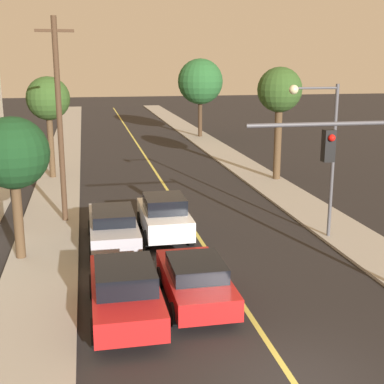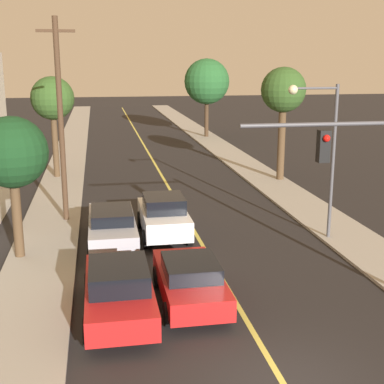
{
  "view_description": "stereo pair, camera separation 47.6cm",
  "coord_description": "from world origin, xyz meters",
  "px_view_note": "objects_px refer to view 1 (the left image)",
  "views": [
    {
      "loc": [
        -4.35,
        -9.78,
        7.08
      ],
      "look_at": [
        0.0,
        12.03,
        1.6
      ],
      "focal_mm": 50.0,
      "sensor_mm": 36.0,
      "label": 1
    },
    {
      "loc": [
        -3.88,
        -9.86,
        7.08
      ],
      "look_at": [
        0.0,
        12.03,
        1.6
      ],
      "focal_mm": 50.0,
      "sensor_mm": 36.0,
      "label": 2
    }
  ],
  "objects_px": {
    "utility_pole_left": "(59,118)",
    "car_near_lane_front": "(195,280)",
    "car_near_lane_second": "(164,216)",
    "tree_right_far": "(200,82)",
    "car_outer_lane_second": "(113,226)",
    "streetlamp_right": "(322,138)",
    "car_outer_lane_front": "(125,290)",
    "tree_right_near": "(280,92)",
    "tree_left_near": "(13,154)",
    "tree_left_far": "(48,100)",
    "traffic_signal_mast": "(378,173)"
  },
  "relations": [
    {
      "from": "tree_left_near",
      "to": "car_outer_lane_second",
      "type": "bearing_deg",
      "value": 15.76
    },
    {
      "from": "tree_right_far",
      "to": "traffic_signal_mast",
      "type": "bearing_deg",
      "value": -93.81
    },
    {
      "from": "car_outer_lane_second",
      "to": "tree_left_near",
      "type": "height_order",
      "value": "tree_left_near"
    },
    {
      "from": "car_near_lane_second",
      "to": "tree_right_near",
      "type": "relative_size",
      "value": 0.64
    },
    {
      "from": "tree_right_near",
      "to": "car_near_lane_second",
      "type": "bearing_deg",
      "value": -131.84
    },
    {
      "from": "tree_left_far",
      "to": "tree_left_near",
      "type": "bearing_deg",
      "value": -91.69
    },
    {
      "from": "car_outer_lane_front",
      "to": "streetlamp_right",
      "type": "xyz_separation_m",
      "value": [
        8.13,
        5.34,
        3.3
      ]
    },
    {
      "from": "traffic_signal_mast",
      "to": "tree_left_near",
      "type": "relative_size",
      "value": 1.08
    },
    {
      "from": "car_outer_lane_front",
      "to": "tree_left_near",
      "type": "bearing_deg",
      "value": 122.94
    },
    {
      "from": "utility_pole_left",
      "to": "car_outer_lane_front",
      "type": "bearing_deg",
      "value": -78.64
    },
    {
      "from": "utility_pole_left",
      "to": "tree_left_near",
      "type": "bearing_deg",
      "value": -107.77
    },
    {
      "from": "car_near_lane_front",
      "to": "tree_right_near",
      "type": "height_order",
      "value": "tree_right_near"
    },
    {
      "from": "car_near_lane_second",
      "to": "streetlamp_right",
      "type": "bearing_deg",
      "value": -14.56
    },
    {
      "from": "car_near_lane_second",
      "to": "tree_right_far",
      "type": "bearing_deg",
      "value": 74.99
    },
    {
      "from": "car_near_lane_front",
      "to": "car_outer_lane_second",
      "type": "distance_m",
      "value": 6.02
    },
    {
      "from": "car_near_lane_front",
      "to": "tree_left_far",
      "type": "height_order",
      "value": "tree_left_far"
    },
    {
      "from": "traffic_signal_mast",
      "to": "tree_left_near",
      "type": "height_order",
      "value": "traffic_signal_mast"
    },
    {
      "from": "car_outer_lane_second",
      "to": "tree_left_far",
      "type": "bearing_deg",
      "value": 102.88
    },
    {
      "from": "tree_right_far",
      "to": "car_outer_lane_second",
      "type": "bearing_deg",
      "value": -108.52
    },
    {
      "from": "traffic_signal_mast",
      "to": "tree_left_far",
      "type": "relative_size",
      "value": 0.91
    },
    {
      "from": "car_outer_lane_front",
      "to": "tree_left_near",
      "type": "height_order",
      "value": "tree_left_near"
    },
    {
      "from": "utility_pole_left",
      "to": "tree_right_near",
      "type": "xyz_separation_m",
      "value": [
        12.29,
        6.35,
        0.63
      ]
    },
    {
      "from": "car_outer_lane_second",
      "to": "tree_right_near",
      "type": "relative_size",
      "value": 0.76
    },
    {
      "from": "car_outer_lane_second",
      "to": "tree_right_far",
      "type": "height_order",
      "value": "tree_right_far"
    },
    {
      "from": "tree_left_far",
      "to": "tree_right_near",
      "type": "xyz_separation_m",
      "value": [
        13.32,
        -3.15,
        0.48
      ]
    },
    {
      "from": "car_near_lane_front",
      "to": "tree_right_far",
      "type": "relative_size",
      "value": 0.6
    },
    {
      "from": "car_outer_lane_front",
      "to": "traffic_signal_mast",
      "type": "xyz_separation_m",
      "value": [
        7.36,
        -0.18,
        3.09
      ]
    },
    {
      "from": "tree_right_near",
      "to": "tree_right_far",
      "type": "bearing_deg",
      "value": 91.88
    },
    {
      "from": "utility_pole_left",
      "to": "streetlamp_right",
      "type": "bearing_deg",
      "value": -23.47
    },
    {
      "from": "car_outer_lane_front",
      "to": "tree_right_far",
      "type": "bearing_deg",
      "value": 74.57
    },
    {
      "from": "tree_right_near",
      "to": "traffic_signal_mast",
      "type": "bearing_deg",
      "value": -100.39
    },
    {
      "from": "car_outer_lane_front",
      "to": "traffic_signal_mast",
      "type": "bearing_deg",
      "value": -1.44
    },
    {
      "from": "car_near_lane_second",
      "to": "traffic_signal_mast",
      "type": "xyz_separation_m",
      "value": [
        5.23,
        -7.09,
        3.04
      ]
    },
    {
      "from": "car_near_lane_front",
      "to": "tree_right_far",
      "type": "xyz_separation_m",
      "value": [
        7.58,
        34.63,
        4.45
      ]
    },
    {
      "from": "car_near_lane_second",
      "to": "tree_right_near",
      "type": "height_order",
      "value": "tree_right_near"
    },
    {
      "from": "car_near_lane_second",
      "to": "car_outer_lane_second",
      "type": "bearing_deg",
      "value": -161.49
    },
    {
      "from": "streetlamp_right",
      "to": "utility_pole_left",
      "type": "bearing_deg",
      "value": 156.53
    },
    {
      "from": "car_near_lane_second",
      "to": "traffic_signal_mast",
      "type": "distance_m",
      "value": 9.32
    },
    {
      "from": "car_outer_lane_second",
      "to": "streetlamp_right",
      "type": "bearing_deg",
      "value": -5.95
    },
    {
      "from": "car_outer_lane_second",
      "to": "tree_right_far",
      "type": "relative_size",
      "value": 0.7
    },
    {
      "from": "tree_left_near",
      "to": "tree_left_far",
      "type": "xyz_separation_m",
      "value": [
        0.41,
        13.99,
        0.9
      ]
    },
    {
      "from": "tree_right_near",
      "to": "utility_pole_left",
      "type": "bearing_deg",
      "value": -152.67
    },
    {
      "from": "traffic_signal_mast",
      "to": "tree_left_far",
      "type": "distance_m",
      "value": 22.01
    },
    {
      "from": "utility_pole_left",
      "to": "car_near_lane_front",
      "type": "bearing_deg",
      "value": -66.01
    },
    {
      "from": "car_near_lane_second",
      "to": "streetlamp_right",
      "type": "relative_size",
      "value": 0.69
    },
    {
      "from": "car_near_lane_front",
      "to": "car_outer_lane_second",
      "type": "relative_size",
      "value": 0.85
    },
    {
      "from": "car_near_lane_front",
      "to": "tree_left_near",
      "type": "distance_m",
      "value": 7.9
    },
    {
      "from": "tree_right_far",
      "to": "streetlamp_right",
      "type": "bearing_deg",
      "value": -93.03
    },
    {
      "from": "car_outer_lane_second",
      "to": "streetlamp_right",
      "type": "height_order",
      "value": "streetlamp_right"
    },
    {
      "from": "tree_left_near",
      "to": "tree_left_far",
      "type": "height_order",
      "value": "tree_left_far"
    }
  ]
}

